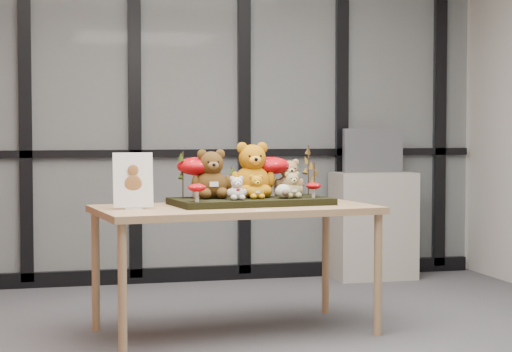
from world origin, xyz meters
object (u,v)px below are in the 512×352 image
object	(u,v)px
mushroom_back_right	(271,174)
bear_brown_medium	(211,171)
bear_small_yellow	(256,185)
plush_cream_hedgehog	(283,191)
bear_pooh_yellow	(252,167)
display_table	(235,217)
cabinet	(373,226)
mushroom_front_left	(197,192)
bear_white_bow	(237,187)
monitor	(373,150)
mushroom_back_left	(197,175)
diorama_tray	(251,201)
mushroom_front_right	(314,189)
bear_beige_small	(292,184)
bear_tan_back	(289,175)
sign_holder	(133,182)

from	to	relation	value
mushroom_back_right	bear_brown_medium	bearing A→B (deg)	-164.07
bear_small_yellow	plush_cream_hedgehog	xyz separation A→B (m)	(0.17, -0.01, -0.03)
plush_cream_hedgehog	bear_pooh_yellow	bearing A→B (deg)	123.83
bear_brown_medium	display_table	bearing A→B (deg)	-50.76
display_table	cabinet	bearing A→B (deg)	40.87
plush_cream_hedgehog	mushroom_front_left	xyz separation A→B (m)	(-0.56, -0.13, 0.01)
display_table	bear_white_bow	bearing A→B (deg)	-100.63
monitor	mushroom_front_left	bearing A→B (deg)	-134.25
plush_cream_hedgehog	mushroom_back_right	size ratio (longest dim) A/B	0.35
mushroom_back_right	monitor	distance (m)	1.99
bear_pooh_yellow	mushroom_back_left	distance (m)	0.35
diorama_tray	mushroom_front_right	bearing A→B (deg)	-16.15
bear_brown_medium	bear_small_yellow	xyz separation A→B (m)	(0.26, -0.12, -0.08)
bear_beige_small	bear_brown_medium	bearing A→B (deg)	160.16
bear_tan_back	cabinet	world-z (taller)	bear_tan_back
mushroom_front_left	monitor	xyz separation A→B (m)	(1.84, 1.89, 0.19)
bear_beige_small	cabinet	size ratio (longest dim) A/B	0.20
bear_small_yellow	plush_cream_hedgehog	bearing A→B (deg)	-9.71
sign_holder	cabinet	xyz separation A→B (m)	(2.20, 1.79, -0.49)
bear_white_bow	mushroom_front_left	distance (m)	0.27
monitor	diorama_tray	bearing A→B (deg)	-131.09
diorama_tray	bear_beige_small	xyz separation A→B (m)	(0.25, -0.07, 0.11)
bear_small_yellow	monitor	xyz separation A→B (m)	(1.44, 1.75, 0.16)
bear_small_yellow	mushroom_front_left	distance (m)	0.42
bear_pooh_yellow	monitor	distance (m)	2.13
plush_cream_hedgehog	mushroom_front_right	size ratio (longest dim) A/B	0.93
bear_white_bow	monitor	xyz separation A→B (m)	(1.58, 1.81, 0.17)
bear_pooh_yellow	plush_cream_hedgehog	xyz separation A→B (m)	(0.15, -0.18, -0.14)
bear_tan_back	sign_holder	distance (m)	1.06
bear_brown_medium	bear_beige_small	size ratio (longest dim) A/B	1.85
bear_brown_medium	sign_holder	bearing A→B (deg)	-167.52
bear_brown_medium	bear_small_yellow	world-z (taller)	bear_brown_medium
mushroom_back_left	mushroom_front_left	xyz separation A→B (m)	(-0.06, -0.33, -0.08)
bear_tan_back	sign_holder	bearing A→B (deg)	-171.84
display_table	cabinet	size ratio (longest dim) A/B	1.98
plush_cream_hedgehog	mushroom_front_left	world-z (taller)	mushroom_front_left
bear_white_bow	mushroom_front_right	distance (m)	0.51
bear_beige_small	mushroom_front_left	distance (m)	0.64
bear_tan_back	monitor	xyz separation A→B (m)	(1.17, 1.53, 0.12)
bear_pooh_yellow	mushroom_back_left	size ratio (longest dim) A/B	1.36
display_table	sign_holder	world-z (taller)	sign_holder
plush_cream_hedgehog	bear_white_bow	bearing A→B (deg)	-177.69
bear_brown_medium	mushroom_back_left	world-z (taller)	bear_brown_medium
diorama_tray	bear_tan_back	bearing A→B (deg)	19.68
mushroom_back_left	mushroom_back_right	bearing A→B (deg)	5.51
bear_white_bow	mushroom_back_left	bearing A→B (deg)	121.69
bear_small_yellow	mushroom_front_left	bearing A→B (deg)	-167.60
diorama_tray	plush_cream_hedgehog	xyz separation A→B (m)	(0.18, -0.08, 0.07)
bear_tan_back	sign_holder	size ratio (longest dim) A/B	0.78
mushroom_back_left	diorama_tray	bearing A→B (deg)	-19.74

